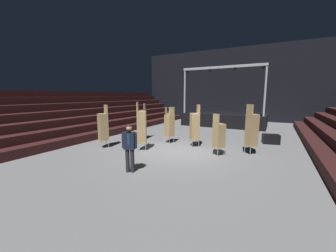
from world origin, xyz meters
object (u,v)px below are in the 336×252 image
Objects in this scene: chair_stack_rear_centre at (142,126)px; man_with_tie at (129,145)px; stage_riser at (224,119)px; chair_stack_rear_left at (168,119)px; chair_stack_rear_right at (142,121)px; chair_stack_mid_right at (252,130)px; chair_stack_mid_centre at (103,126)px; equipment_road_case at (271,139)px; chair_stack_mid_left at (219,135)px; chair_stack_front_left at (195,126)px; chair_stack_front_right at (169,125)px.

man_with_tie is at bearing -0.97° from chair_stack_rear_centre.
stage_riser reaches higher than chair_stack_rear_left.
chair_stack_rear_right reaches higher than man_with_tie.
chair_stack_mid_right is 1.04× the size of chair_stack_mid_centre.
chair_stack_mid_centre is 0.93× the size of chair_stack_rear_centre.
chair_stack_rear_right is 7.82m from equipment_road_case.
chair_stack_mid_left is 3.84m from chair_stack_rear_centre.
chair_stack_front_left is 0.96× the size of chair_stack_mid_right.
chair_stack_mid_left is at bearing -163.05° from chair_stack_front_left.
stage_riser reaches higher than chair_stack_mid_left.
chair_stack_mid_right is 1.04× the size of chair_stack_rear_right.
stage_riser reaches higher than chair_stack_rear_right.
chair_stack_rear_right is at bearing -111.34° from stage_riser.
chair_stack_front_right is 1.09× the size of chair_stack_mid_left.
chair_stack_rear_right is 2.56× the size of equipment_road_case.
chair_stack_front_left is 5.27m from chair_stack_rear_left.
chair_stack_rear_left is 3.62m from chair_stack_rear_right.
chair_stack_mid_left is 1.05× the size of chair_stack_rear_left.
chair_stack_front_left is at bearing -139.98° from chair_stack_mid_right.
chair_stack_mid_centre is at bearing -128.93° from chair_stack_mid_left.
chair_stack_rear_left is (-3.33, -4.78, 0.30)m from stage_riser.
stage_riser is 3.15× the size of chair_stack_front_left.
chair_stack_rear_left is (-2.04, 3.64, -0.13)m from chair_stack_front_right.
chair_stack_front_right reaches higher than equipment_road_case.
chair_stack_front_left is at bearing -87.74° from stage_riser.
stage_riser reaches higher than chair_stack_front_left.
stage_riser reaches higher than chair_stack_rear_centre.
chair_stack_mid_right is at bearing -137.81° from chair_stack_mid_centre.
equipment_road_case is at bearing -55.15° from stage_riser.
chair_stack_mid_right is 5.38m from chair_stack_rear_centre.
chair_stack_front_left is at bearing 104.35° from chair_stack_rear_centre.
chair_stack_rear_right is at bearing -173.34° from chair_stack_rear_centre.
chair_stack_mid_right is (2.90, -0.08, 0.04)m from chair_stack_front_left.
equipment_road_case is (7.96, 5.26, -0.88)m from chair_stack_mid_centre.
chair_stack_rear_right is at bearing -156.25° from chair_stack_mid_left.
stage_riser is 8.57m from chair_stack_front_left.
stage_riser is 8.53m from chair_stack_front_right.
chair_stack_mid_left is at bearing -143.71° from man_with_tie.
stage_riser is 9.23m from chair_stack_mid_right.
chair_stack_mid_left is 0.79× the size of chair_stack_rear_centre.
chair_stack_front_left is 1.08× the size of chair_stack_front_right.
chair_stack_mid_left reaches higher than man_with_tie.
chair_stack_front_right reaches higher than man_with_tie.
chair_stack_rear_left is at bearing 166.77° from chair_stack_rear_centre.
chair_stack_rear_centre is at bearing -30.23° from chair_stack_rear_left.
chair_stack_rear_left is at bearing 174.22° from chair_stack_mid_left.
man_with_tie is 0.91× the size of chair_stack_mid_left.
chair_stack_front_left reaches higher than chair_stack_mid_left.
chair_stack_front_right is at bearing 45.47° from chair_stack_front_left.
man_with_tie is 3.06m from chair_stack_rear_centre.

